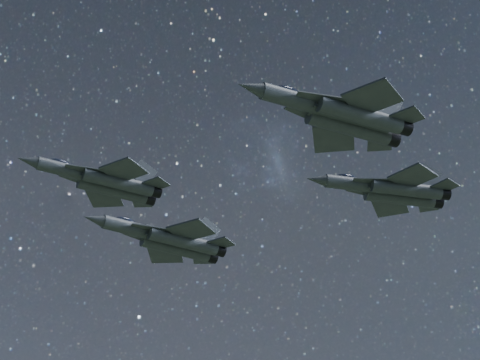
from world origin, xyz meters
name	(u,v)px	position (x,y,z in m)	size (l,w,h in m)	color
jet_lead	(104,181)	(-12.13, 3.95, 142.37)	(15.53, 11.11, 3.98)	#2F353B
jet_left	(168,240)	(-0.83, 13.82, 142.81)	(18.31, 12.99, 4.65)	#2F353B
jet_right	(341,115)	(3.09, -17.49, 141.89)	(17.62, 12.48, 4.47)	#2F353B
jet_slot	(391,190)	(18.69, -4.32, 145.28)	(17.33, 11.78, 4.36)	#2F353B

